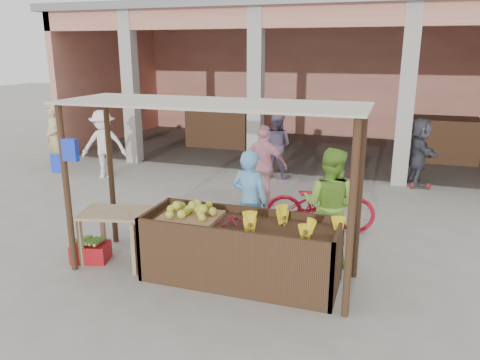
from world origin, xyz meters
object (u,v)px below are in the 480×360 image
(red_crate, at_px, (91,252))
(vendor_blue, at_px, (250,199))
(fruit_stall, at_px, (241,253))
(side_table, at_px, (116,221))
(vendor_green, at_px, (330,203))
(motorcycle, at_px, (320,203))

(red_crate, height_order, vendor_blue, vendor_blue)
(fruit_stall, xyz_separation_m, vendor_blue, (-0.17, 0.92, 0.46))
(side_table, xyz_separation_m, vendor_blue, (1.71, 0.97, 0.21))
(fruit_stall, height_order, vendor_green, vendor_green)
(side_table, relative_size, motorcycle, 0.57)
(vendor_green, bearing_deg, red_crate, 30.66)
(side_table, bearing_deg, motorcycle, 26.42)
(side_table, relative_size, red_crate, 2.13)
(red_crate, height_order, vendor_green, vendor_green)
(motorcycle, bearing_deg, vendor_blue, 132.23)
(fruit_stall, height_order, motorcycle, motorcycle)
(fruit_stall, distance_m, side_table, 1.89)
(vendor_green, xyz_separation_m, motorcycle, (-0.30, 1.13, -0.39))
(fruit_stall, height_order, vendor_blue, vendor_blue)
(vendor_green, relative_size, motorcycle, 0.93)
(vendor_blue, bearing_deg, side_table, 41.51)
(red_crate, bearing_deg, fruit_stall, -11.27)
(side_table, bearing_deg, vendor_blue, 15.96)
(fruit_stall, height_order, side_table, fruit_stall)
(vendor_blue, relative_size, motorcycle, 0.89)
(fruit_stall, xyz_separation_m, vendor_green, (1.02, 1.01, 0.50))
(vendor_blue, distance_m, motorcycle, 1.54)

